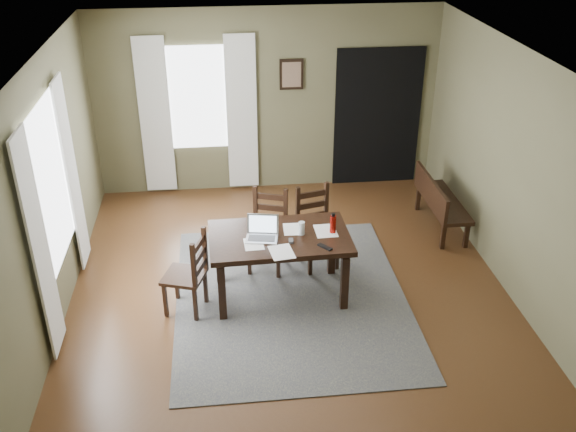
{
  "coord_description": "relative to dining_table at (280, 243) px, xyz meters",
  "views": [
    {
      "loc": [
        -0.71,
        -5.98,
        4.29
      ],
      "look_at": [
        0.0,
        0.3,
        0.9
      ],
      "focal_mm": 40.0,
      "sensor_mm": 36.0,
      "label": 1
    }
  ],
  "objects": [
    {
      "name": "window_back",
      "position": [
        -0.88,
        2.89,
        0.76
      ],
      "size": [
        1.0,
        0.01,
        1.5
      ],
      "color": "white",
      "rests_on": "ground"
    },
    {
      "name": "chair_back_right",
      "position": [
        0.51,
        0.63,
        -0.2
      ],
      "size": [
        0.54,
        0.54,
        1.0
      ],
      "rotation": [
        0.0,
        0.0,
        0.26
      ],
      "color": "black",
      "rests_on": "rug"
    },
    {
      "name": "paper_e",
      "position": [
        -0.01,
        -0.35,
        0.1
      ],
      "size": [
        0.28,
        0.34,
        0.0
      ],
      "primitive_type": "cube",
      "rotation": [
        0.0,
        0.0,
        0.14
      ],
      "color": "white",
      "rests_on": "dining_table"
    },
    {
      "name": "dining_table",
      "position": [
        0.0,
        0.0,
        0.0
      ],
      "size": [
        1.57,
        0.97,
        0.77
      ],
      "rotation": [
        0.0,
        0.0,
        0.03
      ],
      "color": "black",
      "rests_on": "rug"
    },
    {
      "name": "doorway_back",
      "position": [
        1.77,
        2.89,
        0.36
      ],
      "size": [
        1.3,
        0.03,
        2.1
      ],
      "color": "black",
      "rests_on": "ground"
    },
    {
      "name": "paper_a",
      "position": [
        -0.29,
        -0.15,
        0.1
      ],
      "size": [
        0.22,
        0.28,
        0.0
      ],
      "primitive_type": "cube",
      "rotation": [
        0.0,
        0.0,
        0.05
      ],
      "color": "white",
      "rests_on": "dining_table"
    },
    {
      "name": "window_left",
      "position": [
        -2.35,
        0.12,
        0.76
      ],
      "size": [
        0.01,
        1.3,
        1.7
      ],
      "color": "white",
      "rests_on": "ground"
    },
    {
      "name": "paper_c",
      "position": [
        0.16,
        0.12,
        0.1
      ],
      "size": [
        0.23,
        0.29,
        0.0
      ],
      "primitive_type": "cube",
      "rotation": [
        0.0,
        0.0,
        -0.04
      ],
      "color": "white",
      "rests_on": "dining_table"
    },
    {
      "name": "bench",
      "position": [
        2.27,
        1.33,
        -0.25
      ],
      "size": [
        0.41,
        1.28,
        0.72
      ],
      "rotation": [
        0.0,
        0.0,
        1.57
      ],
      "color": "black",
      "rests_on": "ground"
    },
    {
      "name": "rug",
      "position": [
        0.12,
        -0.08,
        -0.68
      ],
      "size": [
        2.6,
        3.2,
        0.01
      ],
      "color": "#484848",
      "rests_on": "ground"
    },
    {
      "name": "computer_mouse",
      "position": [
        0.11,
        -0.15,
        0.11
      ],
      "size": [
        0.06,
        0.09,
        0.03
      ],
      "primitive_type": "cube",
      "rotation": [
        0.0,
        0.0,
        -0.1
      ],
      "color": "#3F3F42",
      "rests_on": "dining_table"
    },
    {
      "name": "framed_picture",
      "position": [
        0.47,
        2.89,
        1.06
      ],
      "size": [
        0.34,
        0.03,
        0.44
      ],
      "color": "black",
      "rests_on": "ground"
    },
    {
      "name": "curtain_back_left",
      "position": [
        -1.5,
        2.86,
        0.51
      ],
      "size": [
        0.44,
        0.03,
        2.3
      ],
      "color": "silver",
      "rests_on": "ground"
    },
    {
      "name": "room_shell",
      "position": [
        0.12,
        -0.08,
        1.12
      ],
      "size": [
        5.02,
        6.02,
        2.71
      ],
      "color": "brown",
      "rests_on": "ground"
    },
    {
      "name": "tv_remote",
      "position": [
        0.45,
        -0.31,
        0.1
      ],
      "size": [
        0.15,
        0.17,
        0.02
      ],
      "primitive_type": "cube",
      "rotation": [
        0.0,
        0.0,
        0.7
      ],
      "color": "black",
      "rests_on": "dining_table"
    },
    {
      "name": "paper_d",
      "position": [
        0.52,
        0.04,
        0.1
      ],
      "size": [
        0.24,
        0.31,
        0.0
      ],
      "primitive_type": "cube",
      "rotation": [
        0.0,
        0.0,
        0.02
      ],
      "color": "white",
      "rests_on": "dining_table"
    },
    {
      "name": "laptop",
      "position": [
        -0.19,
        -0.0,
        0.16
      ],
      "size": [
        0.39,
        0.33,
        0.24
      ],
      "rotation": [
        0.0,
        0.0,
        -0.18
      ],
      "color": "#B7B7BC",
      "rests_on": "dining_table"
    },
    {
      "name": "curtain_back_right",
      "position": [
        -0.26,
        2.86,
        0.51
      ],
      "size": [
        0.44,
        0.03,
        2.3
      ],
      "color": "silver",
      "rests_on": "ground"
    },
    {
      "name": "curtain_left_near",
      "position": [
        -2.32,
        -0.7,
        0.51
      ],
      "size": [
        0.03,
        0.48,
        2.3
      ],
      "color": "silver",
      "rests_on": "ground"
    },
    {
      "name": "curtain_left_far",
      "position": [
        -2.32,
        0.94,
        0.51
      ],
      "size": [
        0.03,
        0.48,
        2.3
      ],
      "color": "silver",
      "rests_on": "ground"
    },
    {
      "name": "ground",
      "position": [
        0.12,
        -0.08,
        -0.69
      ],
      "size": [
        5.0,
        6.0,
        0.01
      ],
      "color": "#492C16"
    },
    {
      "name": "chair_end",
      "position": [
        -1.01,
        -0.19,
        -0.21
      ],
      "size": [
        0.53,
        0.53,
        0.96
      ],
      "rotation": [
        0.0,
        0.0,
        -1.89
      ],
      "color": "black",
      "rests_on": "rug"
    },
    {
      "name": "water_bottle",
      "position": [
        0.59,
        0.0,
        0.2
      ],
      "size": [
        0.08,
        0.08,
        0.24
      ],
      "rotation": [
        0.0,
        0.0,
        0.24
      ],
      "color": "#9A130B",
      "rests_on": "dining_table"
    },
    {
      "name": "chair_back_left",
      "position": [
        -0.08,
        0.61,
        -0.19
      ],
      "size": [
        0.55,
        0.55,
        1.0
      ],
      "rotation": [
        0.0,
        0.0,
        -0.32
      ],
      "color": "black",
      "rests_on": "rug"
    },
    {
      "name": "drinking_glass",
      "position": [
        0.24,
        0.0,
        0.17
      ],
      "size": [
        0.08,
        0.08,
        0.15
      ],
      "primitive_type": "cylinder",
      "rotation": [
        0.0,
        0.0,
        -0.26
      ],
      "color": "silver",
      "rests_on": "dining_table"
    }
  ]
}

